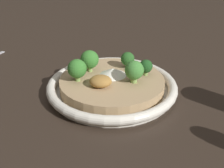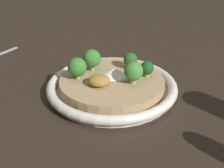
{
  "view_description": "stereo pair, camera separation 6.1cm",
  "coord_description": "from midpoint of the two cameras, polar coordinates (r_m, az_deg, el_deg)",
  "views": [
    {
      "loc": [
        -0.05,
        0.53,
        0.31
      ],
      "look_at": [
        0.0,
        0.0,
        0.02
      ],
      "focal_mm": 45.0,
      "sensor_mm": 36.0,
      "label": 1
    },
    {
      "loc": [
        -0.11,
        0.52,
        0.31
      ],
      "look_at": [
        0.0,
        0.0,
        0.02
      ],
      "focal_mm": 45.0,
      "sensor_mm": 36.0,
      "label": 2
    }
  ],
  "objects": [
    {
      "name": "broccoli_left",
      "position": [
        0.58,
        1.54,
        2.67
      ],
      "size": [
        0.04,
        0.04,
        0.05
      ],
      "color": "#84A856",
      "rests_on": "risotto_bowl"
    },
    {
      "name": "ground_plane",
      "position": [
        0.62,
        -2.82,
        -1.69
      ],
      "size": [
        6.0,
        6.0,
        0.0
      ],
      "primitive_type": "plane",
      "color": "#2D231C"
    },
    {
      "name": "cheese_sprinkle",
      "position": [
        0.61,
        -2.58,
        2.42
      ],
      "size": [
        0.06,
        0.06,
        0.02
      ],
      "color": "white",
      "rests_on": "risotto_bowl"
    },
    {
      "name": "crispy_onion_garnish",
      "position": [
        0.57,
        -5.39,
        0.5
      ],
      "size": [
        0.05,
        0.04,
        0.02
      ],
      "color": "#A37538",
      "rests_on": "risotto_bowl"
    },
    {
      "name": "broccoli_front",
      "position": [
        0.64,
        0.48,
        5.02
      ],
      "size": [
        0.03,
        0.03,
        0.04
      ],
      "color": "#759E4C",
      "rests_on": "risotto_bowl"
    },
    {
      "name": "risotto_bowl",
      "position": [
        0.61,
        -2.85,
        -0.38
      ],
      "size": [
        0.28,
        0.28,
        0.03
      ],
      "color": "silver",
      "rests_on": "ground_plane"
    },
    {
      "name": "broccoli_front_right",
      "position": [
        0.63,
        -7.36,
        4.87
      ],
      "size": [
        0.04,
        0.04,
        0.05
      ],
      "color": "#84A856",
      "rests_on": "risotto_bowl"
    },
    {
      "name": "broccoli_front_left",
      "position": [
        0.61,
        4.07,
        3.49
      ],
      "size": [
        0.03,
        0.03,
        0.04
      ],
      "color": "#84A856",
      "rests_on": "risotto_bowl"
    },
    {
      "name": "broccoli_back_right",
      "position": [
        0.59,
        -10.05,
        2.97
      ],
      "size": [
        0.04,
        0.04,
        0.05
      ],
      "color": "#84A856",
      "rests_on": "risotto_bowl"
    }
  ]
}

